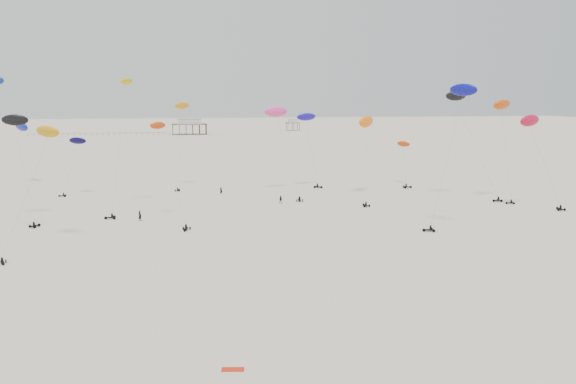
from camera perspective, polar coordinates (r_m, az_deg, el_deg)
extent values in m
plane|color=beige|center=(197.95, -6.20, 3.22)|extent=(900.00, 900.00, 0.00)
cube|color=brown|center=(346.52, -9.99, 6.80)|extent=(21.00, 13.00, 0.30)
cube|color=silver|center=(346.45, -10.00, 7.09)|extent=(14.00, 8.40, 3.20)
cube|color=#B2B2AD|center=(346.38, -10.01, 7.37)|extent=(15.00, 9.00, 0.30)
cube|color=brown|center=(384.13, 0.49, 7.03)|extent=(9.00, 7.00, 0.30)
cube|color=silver|center=(384.08, 0.49, 7.23)|extent=(5.60, 4.20, 2.40)
cube|color=#B2B2AD|center=(384.03, 0.50, 7.44)|extent=(6.00, 4.50, 0.30)
cube|color=black|center=(349.69, -18.56, 5.70)|extent=(80.00, 0.10, 0.10)
cylinder|color=gray|center=(85.76, -25.03, -0.23)|extent=(0.03, 0.03, 19.49)
ellipsoid|color=#CE8E0A|center=(90.05, -23.23, 5.66)|extent=(4.69, 4.13, 2.21)
cylinder|color=gray|center=(135.67, -10.90, 4.42)|extent=(0.03, 0.03, 19.69)
ellipsoid|color=orange|center=(138.79, -10.71, 8.62)|extent=(4.38, 3.91, 2.10)
cylinder|color=gray|center=(132.89, -21.25, 2.21)|extent=(0.03, 0.03, 11.53)
ellipsoid|color=#08053F|center=(133.15, -20.60, 4.91)|extent=(4.44, 3.17, 2.01)
cylinder|color=gray|center=(97.26, -11.78, 1.66)|extent=(0.03, 0.03, 19.33)
ellipsoid|color=#CA3E0E|center=(102.01, -13.10, 6.61)|extent=(3.12, 2.29, 1.45)
cylinder|color=gray|center=(135.52, 2.48, 4.01)|extent=(0.03, 0.03, 15.73)
ellipsoid|color=#1B0DB2|center=(136.01, 1.87, 7.64)|extent=(5.38, 3.37, 2.46)
cylinder|color=gray|center=(106.44, -25.17, 1.78)|extent=(0.03, 0.03, 18.75)
ellipsoid|color=black|center=(110.52, -25.99, 6.59)|extent=(4.78, 2.11, 2.26)
cylinder|color=gray|center=(152.61, -26.73, 3.07)|extent=(0.03, 0.03, 18.30)
ellipsoid|color=#0D1BB2|center=(157.30, -25.43, 6.02)|extent=(5.28, 5.77, 2.81)
cylinder|color=gray|center=(119.36, 7.90, 2.95)|extent=(0.03, 0.03, 20.93)
ellipsoid|color=orange|center=(126.28, 7.94, 7.10)|extent=(5.78, 5.75, 2.95)
cylinder|color=gray|center=(125.48, 18.59, 4.21)|extent=(0.03, 0.03, 22.65)
ellipsoid|color=black|center=(126.80, 16.69, 9.36)|extent=(5.08, 2.11, 2.37)
cylinder|color=gray|center=(141.04, 11.82, 2.67)|extent=(0.03, 0.03, 11.34)
ellipsoid|color=#D03C0A|center=(144.16, 11.65, 4.81)|extent=(3.40, 3.89, 1.83)
cylinder|color=gray|center=(110.10, -16.78, 4.41)|extent=(0.03, 0.03, 26.93)
ellipsoid|color=gold|center=(116.32, -16.08, 10.73)|extent=(3.27, 3.87, 1.77)
cylinder|color=gray|center=(124.71, 21.26, 3.56)|extent=(0.03, 0.03, 19.31)
ellipsoid|color=#CE490A|center=(126.77, 20.90, 8.29)|extent=(6.07, 4.64, 2.79)
cylinder|color=gray|center=(119.37, 24.62, 2.42)|extent=(0.03, 0.03, 16.65)
ellipsoid|color=#BB0D30|center=(119.10, 23.34, 6.67)|extent=(5.80, 3.79, 2.69)
cylinder|color=gray|center=(123.62, -0.09, 3.79)|extent=(0.03, 0.03, 22.48)
ellipsoid|color=#F83A99|center=(130.21, -1.24, 8.17)|extent=(5.76, 2.69, 2.72)
cylinder|color=gray|center=(93.82, 15.76, 2.98)|extent=(0.03, 0.03, 21.81)
ellipsoid|color=#0B0D90|center=(95.06, 17.39, 9.87)|extent=(4.25, 4.90, 2.35)
imported|color=black|center=(102.58, -14.80, -2.83)|extent=(0.94, 0.91, 2.14)
imported|color=black|center=(115.50, -0.72, -1.16)|extent=(1.00, 0.67, 1.90)
imported|color=black|center=(127.25, -6.81, -0.24)|extent=(0.86, 0.75, 1.97)
cube|color=red|center=(46.90, -5.63, -17.54)|extent=(1.89, 1.00, 0.07)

